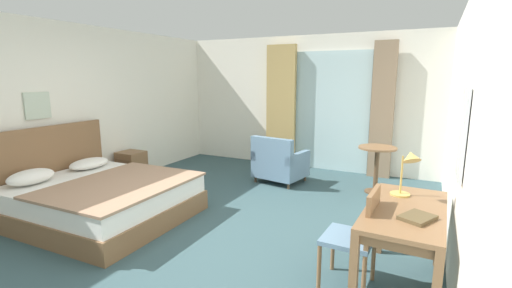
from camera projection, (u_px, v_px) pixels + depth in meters
ground at (196, 241)px, 4.05m from camera, size 5.70×7.88×0.10m
wall_back at (305, 102)px, 7.03m from camera, size 5.30×0.12×2.57m
wall_left at (41, 114)px, 4.94m from camera, size 0.12×7.48×2.57m
wall_right at (473, 146)px, 2.66m from camera, size 0.12×7.48×2.57m
balcony_glass_door at (330, 112)px, 6.75m from camera, size 1.49×0.02×2.26m
curtain_panel_left at (281, 107)px, 7.08m from camera, size 0.60×0.10×2.40m
curtain_panel_right at (382, 111)px, 6.23m from camera, size 0.39×0.10×2.40m
bed at (98, 197)px, 4.55m from camera, size 2.10×1.82×1.13m
nightstand at (132, 167)px, 6.07m from camera, size 0.40×0.38×0.54m
writing_desk at (405, 219)px, 2.92m from camera, size 0.63×1.26×0.74m
desk_chair at (358, 233)px, 2.97m from camera, size 0.43×0.45×0.90m
desk_lamp at (408, 165)px, 3.07m from camera, size 0.25×0.28×0.48m
closed_book at (417, 217)px, 2.67m from camera, size 0.29×0.32×0.03m
armchair_by_window at (279, 164)px, 6.06m from camera, size 0.88×0.80×0.81m
round_cafe_table at (377, 160)px, 5.48m from camera, size 0.57×0.57×0.73m
framed_picture at (37, 106)px, 4.80m from camera, size 0.03×0.35×0.36m
wall_mirror at (463, 134)px, 2.63m from camera, size 0.02×0.42×0.68m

